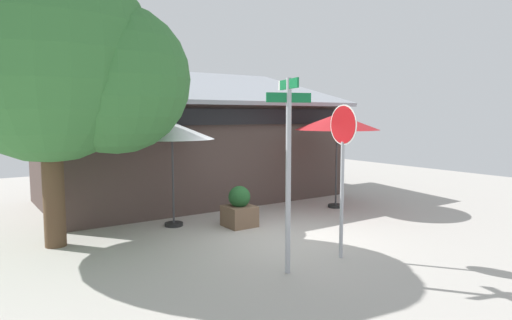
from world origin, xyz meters
The scene contains 8 objects.
ground_plane centered at (0.00, 0.00, -0.05)m, with size 28.00×28.00×0.10m, color #ADA8A0.
cafe_building centered at (0.54, 5.42, 1.59)m, with size 9.32×5.23×4.29m.
street_sign_post centered at (-1.24, -1.78, 1.96)m, with size 0.75×0.81×3.27m.
stop_sign centered at (0.09, -1.72, 1.98)m, with size 0.10×0.74×2.86m.
patio_umbrella_ivory_left centered at (-1.50, 2.30, 2.28)m, with size 2.01×2.01×2.58m.
patio_umbrella_crimson_center centered at (3.29, 1.66, 2.46)m, with size 2.41×2.41×2.78m.
shade_tree centered at (-3.86, 1.97, 3.69)m, with size 4.76×4.18×5.90m.
sidewalk_planter centered at (-0.21, 1.37, 0.43)m, with size 0.69×0.69×0.98m.
Camera 1 is at (-5.85, -7.52, 2.67)m, focal length 31.23 mm.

